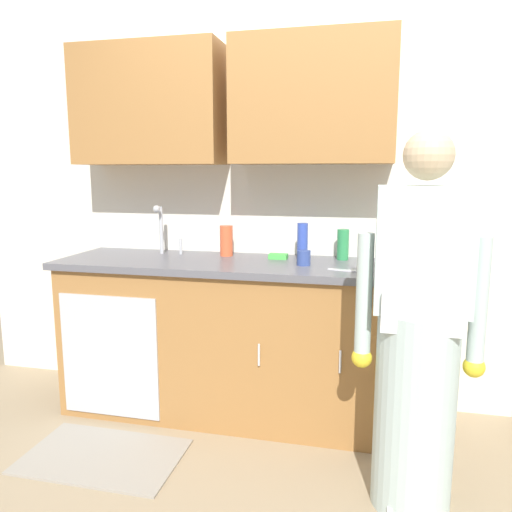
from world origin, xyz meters
The scene contains 13 objects.
ground_plane centered at (0.00, 0.00, 0.00)m, with size 9.00×9.00×0.00m, color #998466.
kitchen_wall_with_uppers centered at (-0.14, 0.99, 1.48)m, with size 4.80×0.44×2.70m.
counter_cabinet centered at (-0.55, 0.70, 0.45)m, with size 1.90×0.62×0.90m.
countertop centered at (-0.55, 0.70, 0.92)m, with size 1.96×0.66×0.04m, color #595960.
sink centered at (-0.97, 0.71, 0.93)m, with size 0.50×0.36×0.35m.
person_at_sink centered at (0.50, 0.05, 0.69)m, with size 0.55×0.34×1.62m.
floor_mat centered at (-1.01, 0.05, 0.01)m, with size 0.80×0.50×0.01m, color gray.
bottle_water_short centered at (0.13, 0.89, 1.03)m, with size 0.07×0.07×0.18m, color #2D8C4C.
bottle_water_tall centered at (-0.10, 0.84, 1.05)m, with size 0.06×0.06×0.22m, color #334CB2.
bottle_cleaner_spray centered at (-0.58, 0.86, 1.03)m, with size 0.08×0.08×0.19m, color #E05933.
cup_by_sink centered at (-0.07, 0.66, 0.98)m, with size 0.08×0.08×0.08m, color #33478C.
knife_on_counter centered at (0.19, 0.54, 0.94)m, with size 0.24×0.02×0.01m, color silver.
sponge centered at (-0.25, 0.83, 0.96)m, with size 0.11×0.07×0.03m, color #4CBF4C.
Camera 1 is at (0.30, -2.05, 1.45)m, focal length 34.74 mm.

